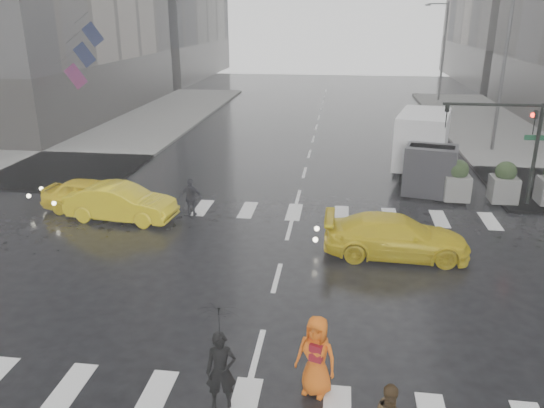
# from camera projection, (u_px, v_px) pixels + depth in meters

# --- Properties ---
(ground) EXTENTS (120.00, 120.00, 0.00)m
(ground) POSITION_uv_depth(u_px,v_px,m) (277.00, 278.00, 16.91)
(ground) COLOR black
(ground) RESTS_ON ground
(sidewalk_nw) EXTENTS (35.00, 35.00, 0.15)m
(sidewalk_nw) POSITION_uv_depth(u_px,v_px,m) (21.00, 138.00, 35.60)
(sidewalk_nw) COLOR slate
(sidewalk_nw) RESTS_ON ground
(road_markings) EXTENTS (18.00, 48.00, 0.01)m
(road_markings) POSITION_uv_depth(u_px,v_px,m) (277.00, 278.00, 16.91)
(road_markings) COLOR silver
(road_markings) RESTS_ON ground
(traffic_signal_pole) EXTENTS (4.45, 0.42, 4.50)m
(traffic_signal_pole) POSITION_uv_depth(u_px,v_px,m) (514.00, 133.00, 22.18)
(traffic_signal_pole) COLOR black
(traffic_signal_pole) RESTS_ON ground
(street_lamp_near) EXTENTS (2.15, 0.22, 9.00)m
(street_lamp_near) POSITION_uv_depth(u_px,v_px,m) (501.00, 69.00, 30.69)
(street_lamp_near) COLOR #59595B
(street_lamp_near) RESTS_ON ground
(street_lamp_far) EXTENTS (2.15, 0.22, 9.00)m
(street_lamp_far) POSITION_uv_depth(u_px,v_px,m) (442.00, 48.00, 49.34)
(street_lamp_far) COLOR #59595B
(street_lamp_far) RESTS_ON ground
(planter_west) EXTENTS (1.10, 1.10, 1.80)m
(planter_west) POSITION_uv_depth(u_px,v_px,m) (457.00, 181.00, 23.36)
(planter_west) COLOR slate
(planter_west) RESTS_ON ground
(planter_mid) EXTENTS (1.10, 1.10, 1.80)m
(planter_mid) POSITION_uv_depth(u_px,v_px,m) (504.00, 183.00, 23.12)
(planter_mid) COLOR slate
(planter_mid) RESTS_ON ground
(flag_cluster) EXTENTS (2.87, 3.06, 4.69)m
(flag_cluster) POSITION_uv_depth(u_px,v_px,m) (80.00, 52.00, 34.11)
(flag_cluster) COLOR #59595B
(flag_cluster) RESTS_ON ground
(pedestrian_black) EXTENTS (1.13, 1.15, 2.43)m
(pedestrian_black) POSITION_uv_depth(u_px,v_px,m) (220.00, 343.00, 10.87)
(pedestrian_black) COLOR black
(pedestrian_black) RESTS_ON ground
(pedestrian_orange) EXTENTS (1.07, 0.87, 1.89)m
(pedestrian_orange) POSITION_uv_depth(u_px,v_px,m) (316.00, 356.00, 11.50)
(pedestrian_orange) COLOR #DE5C0F
(pedestrian_orange) RESTS_ON ground
(pedestrian_far_a) EXTENTS (0.97, 0.62, 1.61)m
(pedestrian_far_a) POSITION_uv_depth(u_px,v_px,m) (191.00, 198.00, 21.81)
(pedestrian_far_a) COLOR black
(pedestrian_far_a) RESTS_ON ground
(pedestrian_far_b) EXTENTS (1.18, 1.24, 1.71)m
(pedestrian_far_b) POSITION_uv_depth(u_px,v_px,m) (412.00, 179.00, 24.11)
(pedestrian_far_b) COLOR black
(pedestrian_far_b) RESTS_ON ground
(taxi_front) EXTENTS (4.22, 1.96, 1.40)m
(taxi_front) POSITION_uv_depth(u_px,v_px,m) (91.00, 195.00, 22.42)
(taxi_front) COLOR yellow
(taxi_front) RESTS_ON ground
(taxi_mid) EXTENTS (4.57, 1.97, 1.46)m
(taxi_mid) POSITION_uv_depth(u_px,v_px,m) (121.00, 203.00, 21.46)
(taxi_mid) COLOR yellow
(taxi_mid) RESTS_ON ground
(taxi_rear) EXTENTS (4.38, 2.03, 1.44)m
(taxi_rear) POSITION_uv_depth(u_px,v_px,m) (396.00, 236.00, 18.24)
(taxi_rear) COLOR yellow
(taxi_rear) RESTS_ON ground
(box_truck) EXTENTS (2.33, 6.23, 3.31)m
(box_truck) POSITION_uv_depth(u_px,v_px,m) (424.00, 147.00, 26.08)
(box_truck) COLOR white
(box_truck) RESTS_ON ground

